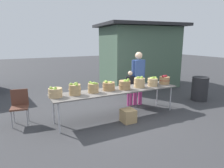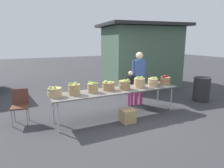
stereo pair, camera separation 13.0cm
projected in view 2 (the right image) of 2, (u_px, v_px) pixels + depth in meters
name	position (u px, v px, depth m)	size (l,w,h in m)	color
ground_plane	(117.00, 116.00, 5.50)	(40.00, 40.00, 0.00)	#38383A
market_table	(117.00, 91.00, 5.34)	(3.50, 0.76, 0.75)	slate
apple_basket_green_0	(55.00, 92.00, 4.67)	(0.33, 0.33, 0.26)	tan
apple_basket_green_1	(74.00, 89.00, 4.85)	(0.30, 0.30, 0.31)	tan
apple_basket_green_2	(93.00, 87.00, 5.05)	(0.29, 0.29, 0.29)	tan
apple_basket_green_3	(108.00, 86.00, 5.28)	(0.34, 0.34, 0.26)	#A87F51
apple_basket_green_4	(125.00, 85.00, 5.37)	(0.33, 0.33, 0.29)	#A87F51
apple_basket_green_5	(139.00, 82.00, 5.58)	(0.32, 0.32, 0.32)	tan
apple_basket_green_6	(153.00, 82.00, 5.73)	(0.30, 0.30, 0.28)	tan
apple_basket_red_0	(165.00, 80.00, 5.99)	(0.32, 0.32, 0.28)	#A87F51
vendor_adult	(139.00, 74.00, 6.28)	(0.44, 0.29, 1.69)	#CC3F8C
child_customer	(131.00, 86.00, 6.25)	(0.29, 0.17, 1.12)	#CC3F8C
food_kiosk	(140.00, 55.00, 9.16)	(3.83, 3.31, 2.74)	#47604C
folding_chair	(20.00, 103.00, 4.98)	(0.46, 0.46, 0.86)	brown
trash_barrel	(201.00, 89.00, 6.82)	(0.54, 0.54, 0.81)	#262628
produce_crate	(128.00, 116.00, 5.08)	(0.33, 0.33, 0.33)	tan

